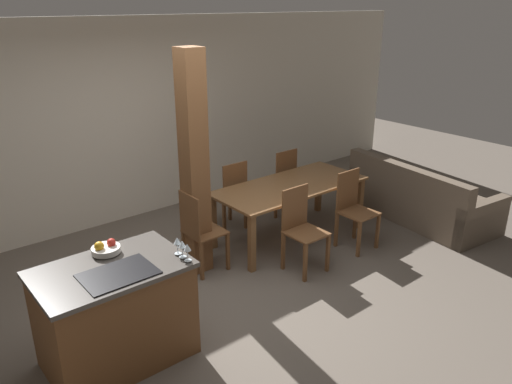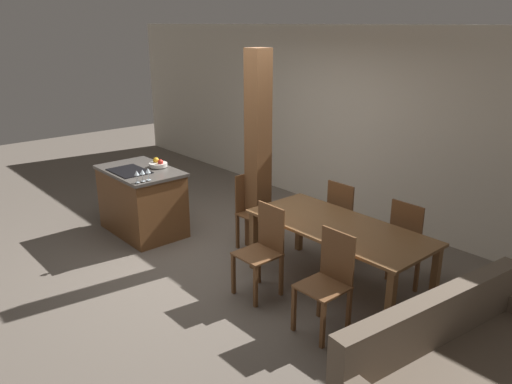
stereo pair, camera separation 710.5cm
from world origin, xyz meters
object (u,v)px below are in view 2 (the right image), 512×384
wine_glass_middle (142,172)px  dining_table (338,233)px  dining_chair_head_end (253,210)px  couch (468,381)px  dining_chair_near_left (263,249)px  timber_post (258,153)px  kitchen_island (142,201)px  fruit_bowl (158,164)px  dining_chair_far_right (410,240)px  wine_glass_near (137,174)px  dining_chair_near_right (328,280)px  dining_chair_far_left (345,217)px  wine_glass_far (148,171)px

wine_glass_middle → dining_table: 2.46m
dining_chair_head_end → couch: 3.27m
dining_chair_near_left → timber_post: bearing=141.1°
dining_chair_head_end → kitchen_island: bearing=120.7°
dining_table → dining_chair_head_end: size_ratio=2.08×
fruit_bowl → couch: 4.52m
wine_glass_middle → dining_chair_far_right: wine_glass_middle is taller
wine_glass_near → timber_post: 1.48m
kitchen_island → dining_chair_far_right: (3.17, 1.47, 0.06)m
wine_glass_near → dining_table: size_ratio=0.08×
wine_glass_middle → dining_chair_near_left: size_ratio=0.16×
dining_chair_near_left → dining_chair_near_right: 0.89m
wine_glass_near → couch: bearing=6.0°
fruit_bowl → couch: fruit_bowl is taller
couch → fruit_bowl: bearing=95.2°
fruit_bowl → dining_chair_far_right: size_ratio=0.25×
timber_post → dining_chair_near_right: bearing=-22.1°
wine_glass_near → dining_chair_far_left: (1.75, 1.79, -0.51)m
wine_glass_far → dining_chair_far_right: bearing=31.8°
timber_post → dining_table: bearing=-2.8°
dining_chair_near_left → kitchen_island: bearing=-176.4°
kitchen_island → wine_glass_far: size_ratio=7.96×
wine_glass_far → dining_chair_near_right: 2.71m
dining_chair_far_right → couch: (1.38, -1.37, -0.23)m
dining_table → fruit_bowl: bearing=-167.9°
dining_chair_far_right → couch: 1.96m
kitchen_island → dining_chair_near_right: bearing=2.6°
dining_table → dining_chair_near_right: dining_chair_near_right is taller
dining_chair_head_end → couch: bearing=-102.5°
fruit_bowl → dining_chair_near_left: (2.21, -0.10, -0.43)m
dining_chair_near_left → dining_chair_far_left: (0.00, 1.33, 0.00)m
dining_chair_near_right → wine_glass_middle: bearing=-171.7°
dining_chair_far_left → timber_post: size_ratio=0.39×
dining_table → timber_post: 1.48m
kitchen_island → dining_chair_near_right: size_ratio=1.26×
couch → dining_chair_near_right: bearing=95.3°
fruit_bowl → timber_post: size_ratio=0.10×
wine_glass_near → timber_post: size_ratio=0.06×
dining_chair_near_right → dining_chair_far_right: (0.00, 1.33, 0.00)m
wine_glass_near → wine_glass_far: 0.15m
fruit_bowl → couch: size_ratio=0.11×
fruit_bowl → dining_chair_far_right: fruit_bowl is taller
wine_glass_near → dining_chair_far_right: size_ratio=0.16×
wine_glass_near → timber_post: timber_post is taller
fruit_bowl → dining_chair_near_left: bearing=-2.5°
wine_glass_near → wine_glass_middle: (0.00, 0.08, 0.00)m
wine_glass_middle → wine_glass_near: bearing=-90.0°
dining_chair_near_left → dining_chair_head_end: 1.14m
dining_chair_far_left → kitchen_island: bearing=32.9°
fruit_bowl → wine_glass_middle: (0.45, -0.48, 0.08)m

